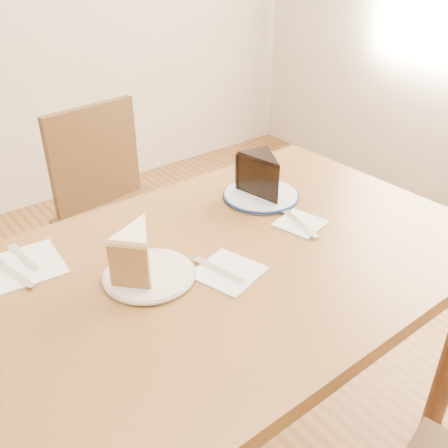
# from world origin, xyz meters

# --- Properties ---
(table) EXTENTS (1.20, 0.80, 0.75)m
(table) POSITION_xyz_m (0.00, 0.00, 0.65)
(table) COLOR #4D2F15
(table) RESTS_ON ground
(chair_far) EXTENTS (0.48, 0.48, 0.87)m
(chair_far) POSITION_xyz_m (0.08, 0.77, 0.48)
(chair_far) COLOR #301D0E
(chair_far) RESTS_ON ground
(plate_cream) EXTENTS (0.19, 0.19, 0.01)m
(plate_cream) POSITION_xyz_m (-0.21, 0.04, 0.76)
(plate_cream) COLOR silver
(plate_cream) RESTS_ON table
(plate_navy) EXTENTS (0.21, 0.21, 0.01)m
(plate_navy) POSITION_xyz_m (0.24, 0.17, 0.76)
(plate_navy) COLOR white
(plate_navy) RESTS_ON table
(carrot_cake) EXTENTS (0.14, 0.14, 0.10)m
(carrot_cake) POSITION_xyz_m (-0.22, 0.07, 0.81)
(carrot_cake) COLOR beige
(carrot_cake) RESTS_ON plate_cream
(chocolate_cake) EXTENTS (0.12, 0.15, 0.10)m
(chocolate_cake) POSITION_xyz_m (0.24, 0.16, 0.81)
(chocolate_cake) COLOR black
(chocolate_cake) RESTS_ON plate_navy
(napkin_cream) EXTENTS (0.16, 0.16, 0.00)m
(napkin_cream) POSITION_xyz_m (-0.06, -0.05, 0.75)
(napkin_cream) COLOR white
(napkin_cream) RESTS_ON table
(napkin_navy) EXTENTS (0.13, 0.13, 0.00)m
(napkin_navy) POSITION_xyz_m (0.22, -0.00, 0.75)
(napkin_navy) COLOR white
(napkin_navy) RESTS_ON table
(napkin_spare) EXTENTS (0.18, 0.18, 0.00)m
(napkin_spare) POSITION_xyz_m (-0.41, 0.25, 0.75)
(napkin_spare) COLOR white
(napkin_spare) RESTS_ON table
(fork_cream) EXTENTS (0.04, 0.14, 0.00)m
(fork_cream) POSITION_xyz_m (-0.08, -0.04, 0.76)
(fork_cream) COLOR silver
(fork_cream) RESTS_ON napkin_cream
(knife_navy) EXTENTS (0.05, 0.17, 0.00)m
(knife_navy) POSITION_xyz_m (0.21, 0.00, 0.76)
(knife_navy) COLOR silver
(knife_navy) RESTS_ON napkin_navy
(fork_spare) EXTENTS (0.03, 0.14, 0.00)m
(fork_spare) POSITION_xyz_m (-0.40, 0.28, 0.76)
(fork_spare) COLOR silver
(fork_spare) RESTS_ON napkin_spare
(knife_spare) EXTENTS (0.05, 0.16, 0.00)m
(knife_spare) POSITION_xyz_m (-0.44, 0.24, 0.76)
(knife_spare) COLOR silver
(knife_spare) RESTS_ON napkin_spare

